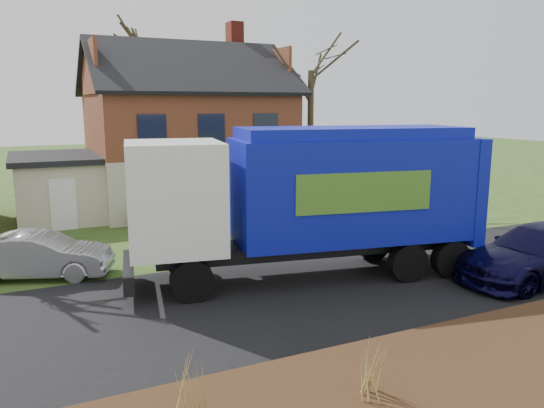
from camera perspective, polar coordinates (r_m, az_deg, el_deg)
name	(u,v)px	position (r m, az deg, el deg)	size (l,w,h in m)	color
ground	(269,300)	(14.10, -0.33, -10.32)	(120.00, 120.00, 0.00)	#2E4617
road	(269,300)	(14.10, -0.33, -10.28)	(80.00, 7.00, 0.02)	black
mulch_verge	(398,393)	(9.94, 13.43, -19.20)	(80.00, 3.50, 0.30)	#321A10
main_house	(177,125)	(26.81, -10.14, 8.33)	(12.95, 8.95, 9.26)	beige
garbage_truck	(315,192)	(15.41, 4.68, 1.26)	(10.60, 4.51, 4.41)	black
silver_sedan	(39,255)	(17.10, -23.74, -5.09)	(1.42, 4.09, 1.35)	#97999E
navy_wagon	(539,253)	(17.34, 26.82, -4.73)	(2.22, 5.46, 1.58)	black
tree_front_east	(311,47)	(26.83, 4.27, 16.44)	(3.43, 3.43, 9.54)	#403626
tree_back	(142,24)	(36.10, -13.76, 18.32)	(3.80, 3.80, 12.03)	#3C3224
grass_clump_west	(188,385)	(8.77, -9.06, -18.70)	(0.36, 0.29, 0.94)	#A98A4A
grass_clump_mid	(372,369)	(9.22, 10.74, -17.05)	(0.36, 0.29, 0.99)	#9E8846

